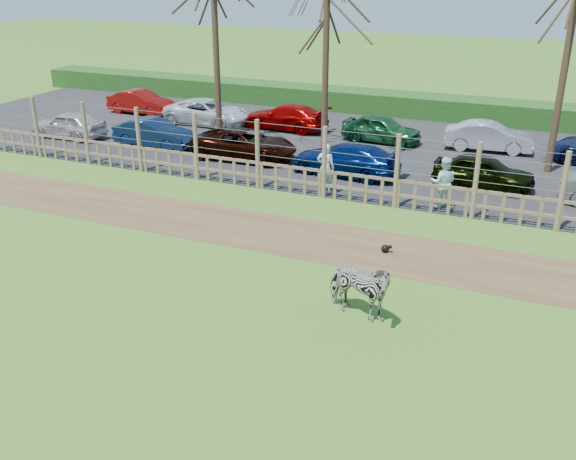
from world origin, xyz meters
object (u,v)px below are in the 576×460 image
at_px(car_1, 155,133).
at_px(car_11, 489,137).
at_px(tree_right, 571,31).
at_px(car_8, 208,112).
at_px(zebra, 358,289).
at_px(visitor_a, 325,168).
at_px(car_7, 141,102).
at_px(car_9, 286,117).
at_px(crow, 386,248).
at_px(car_3, 346,159).
at_px(visitor_b, 443,183).
at_px(car_0, 69,125).
at_px(tree_mid, 326,33).
at_px(car_10, 381,129).
at_px(tree_left, 214,11).
at_px(car_2, 244,144).
at_px(car_4, 484,172).

xyz_separation_m(car_1, car_11, (13.40, 5.05, 0.00)).
relative_size(tree_right, car_8, 1.70).
bearing_deg(car_1, zebra, -128.63).
distance_m(visitor_a, car_7, 15.20).
height_order(zebra, car_9, zebra).
height_order(crow, car_3, car_3).
relative_size(visitor_b, car_7, 0.47).
xyz_separation_m(visitor_b, car_0, (-17.33, 2.34, -0.26)).
xyz_separation_m(tree_mid, tree_right, (9.00, 0.50, 0.37)).
distance_m(car_3, car_10, 5.04).
bearing_deg(car_7, tree_left, -116.49).
height_order(car_9, car_10, same).
xyz_separation_m(visitor_a, car_2, (-4.40, 2.45, -0.26)).
relative_size(car_8, car_10, 1.23).
height_order(tree_left, car_0, tree_left).
bearing_deg(car_10, car_4, -124.69).
distance_m(visitor_a, visitor_b, 4.08).
bearing_deg(crow, tree_mid, 119.67).
bearing_deg(car_7, car_3, -110.45).
distance_m(zebra, car_8, 19.28).
bearing_deg(car_9, car_10, 88.87).
xyz_separation_m(car_2, car_8, (-4.32, 4.61, 0.00)).
xyz_separation_m(visitor_b, car_9, (-8.83, 7.63, -0.26)).
relative_size(tree_mid, car_10, 1.94).
relative_size(car_3, car_4, 1.17).
relative_size(car_4, car_11, 0.97).
relative_size(car_8, car_11, 1.19).
xyz_separation_m(zebra, car_3, (-3.53, 9.85, -0.10)).
height_order(car_2, car_11, same).
height_order(zebra, car_2, zebra).
xyz_separation_m(car_10, car_11, (4.57, 0.47, 0.00)).
bearing_deg(car_10, car_8, 98.33).
xyz_separation_m(tree_left, car_10, (6.42, 3.17, -4.98)).
height_order(tree_left, crow, tree_left).
height_order(tree_right, car_7, tree_right).
relative_size(tree_right, car_11, 2.02).
xyz_separation_m(car_1, car_8, (0.05, 4.52, 0.00)).
distance_m(car_0, car_7, 5.42).
height_order(tree_right, car_3, tree_right).
relative_size(tree_mid, tree_right, 0.93).
distance_m(tree_right, visitor_b, 7.64).
xyz_separation_m(tree_mid, crow, (5.15, -9.03, -4.74)).
bearing_deg(car_4, tree_mid, 72.82).
xyz_separation_m(visitor_a, visitor_b, (4.08, -0.03, 0.00)).
distance_m(tree_mid, car_3, 5.46).
bearing_deg(car_9, car_11, 94.48).
bearing_deg(tree_left, crow, -39.78).
height_order(visitor_b, car_9, visitor_b).
bearing_deg(car_4, car_10, 49.55).
xyz_separation_m(tree_right, car_2, (-11.55, -3.00, -4.60)).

